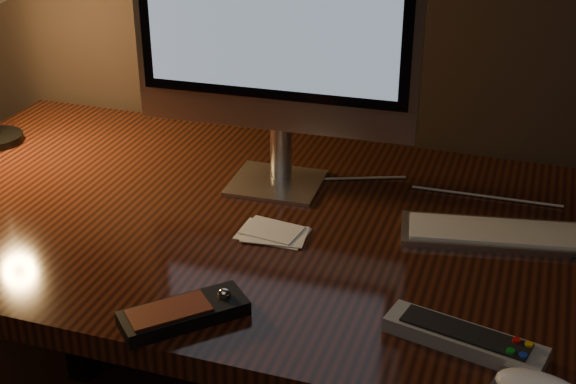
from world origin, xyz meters
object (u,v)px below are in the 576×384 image
(keyboard, at_px, (518,235))
(tv_remote, at_px, (464,339))
(media_remote, at_px, (184,313))
(desk, at_px, (338,273))
(monitor, at_px, (274,19))

(keyboard, height_order, tv_remote, tv_remote)
(tv_remote, bearing_deg, keyboard, 94.23)
(keyboard, distance_m, media_remote, 0.55)
(desk, distance_m, monitor, 0.46)
(media_remote, height_order, tv_remote, media_remote)
(desk, relative_size, keyboard, 4.34)
(desk, relative_size, monitor, 3.10)
(monitor, xyz_separation_m, keyboard, (0.43, -0.06, -0.30))
(monitor, height_order, media_remote, monitor)
(keyboard, height_order, media_remote, media_remote)
(keyboard, bearing_deg, monitor, 162.03)
(monitor, bearing_deg, keyboard, -10.13)
(monitor, relative_size, media_remote, 3.10)
(keyboard, xyz_separation_m, tv_remote, (-0.05, -0.31, 0.00))
(desk, bearing_deg, monitor, 159.48)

